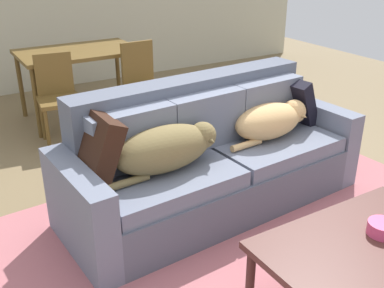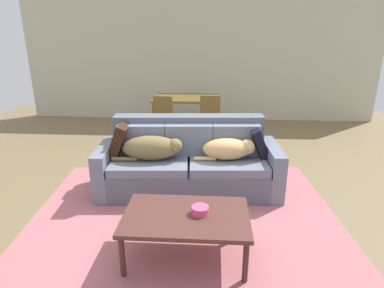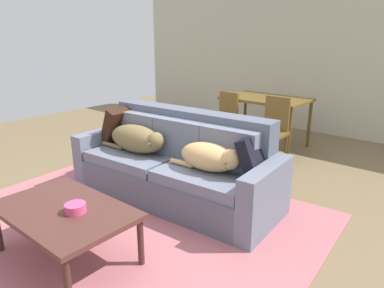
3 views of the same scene
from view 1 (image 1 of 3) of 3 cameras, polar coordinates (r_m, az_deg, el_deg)
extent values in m
plane|color=olive|center=(3.43, 4.38, -9.38)|extent=(10.00, 10.00, 0.00)
cube|color=#B6656C|center=(3.19, 9.15, -12.44)|extent=(3.63, 2.98, 0.01)
cube|color=#565C6B|center=(3.51, 2.83, -5.08)|extent=(2.03, 0.99, 0.35)
cube|color=slate|center=(3.16, -4.25, -3.86)|extent=(1.01, 0.88, 0.12)
cube|color=slate|center=(3.70, 9.00, 0.29)|extent=(1.01, 0.88, 0.12)
cube|color=#565C6B|center=(3.52, -0.04, 4.52)|extent=(1.99, 0.37, 0.48)
cube|color=slate|center=(3.09, -7.41, 0.65)|extent=(0.62, 0.20, 0.40)
cube|color=slate|center=(3.39, 1.80, 3.02)|extent=(0.62, 0.20, 0.40)
cube|color=slate|center=(3.77, 9.37, 4.91)|extent=(0.62, 0.20, 0.40)
cube|color=slate|center=(3.00, -13.80, -8.39)|extent=(0.22, 0.86, 0.63)
cube|color=slate|center=(4.14, 14.76, 0.88)|extent=(0.22, 0.86, 0.63)
ellipsoid|color=olive|center=(3.03, -3.53, -0.63)|extent=(0.74, 0.37, 0.31)
sphere|color=olive|center=(3.16, 1.36, 1.11)|extent=(0.19, 0.19, 0.19)
cone|color=brown|center=(3.10, 2.27, 0.45)|extent=(0.09, 0.11, 0.08)
cylinder|color=olive|center=(2.90, -8.25, -4.81)|extent=(0.33, 0.07, 0.05)
ellipsoid|color=tan|center=(3.59, 9.45, 2.81)|extent=(0.63, 0.36, 0.27)
sphere|color=tan|center=(3.74, 12.56, 3.98)|extent=(0.19, 0.19, 0.19)
cone|color=#A48052|center=(3.69, 13.50, 3.45)|extent=(0.09, 0.11, 0.09)
cylinder|color=tan|center=(3.41, 6.76, -0.09)|extent=(0.27, 0.07, 0.05)
cube|color=#311A10|center=(2.97, -12.02, -0.56)|extent=(0.30, 0.46, 0.47)
cube|color=black|center=(3.95, 12.37, 5.29)|extent=(0.31, 0.43, 0.41)
cube|color=#522D27|center=(2.61, 21.13, -11.83)|extent=(1.14, 0.73, 0.04)
cylinder|color=#462621|center=(2.61, 7.25, -16.45)|extent=(0.05, 0.05, 0.41)
cylinder|color=#462621|center=(3.25, 22.12, -9.22)|extent=(0.05, 0.05, 0.41)
cylinder|color=#EA4C7F|center=(2.69, 22.60, -9.65)|extent=(0.16, 0.16, 0.07)
cube|color=brown|center=(5.29, -13.96, 11.07)|extent=(1.28, 0.83, 0.04)
cylinder|color=brown|center=(4.91, -18.74, 4.77)|extent=(0.05, 0.05, 0.74)
cylinder|color=brown|center=(5.26, -6.14, 7.17)|extent=(0.05, 0.05, 0.74)
cylinder|color=brown|center=(5.59, -20.51, 6.82)|extent=(0.05, 0.05, 0.74)
cylinder|color=brown|center=(5.90, -9.21, 8.89)|extent=(0.05, 0.05, 0.74)
cube|color=brown|center=(4.68, -16.11, 5.20)|extent=(0.44, 0.44, 0.04)
cube|color=brown|center=(4.78, -16.78, 8.38)|extent=(0.36, 0.08, 0.41)
cylinder|color=brown|center=(4.58, -17.52, 1.48)|extent=(0.04, 0.04, 0.43)
cylinder|color=brown|center=(4.62, -13.37, 2.18)|extent=(0.04, 0.04, 0.43)
cylinder|color=brown|center=(4.90, -18.08, 2.87)|extent=(0.04, 0.04, 0.43)
cylinder|color=brown|center=(4.93, -14.19, 3.52)|extent=(0.04, 0.04, 0.43)
cube|color=brown|center=(4.89, -5.73, 6.55)|extent=(0.41, 0.41, 0.04)
cube|color=brown|center=(4.98, -6.80, 9.88)|extent=(0.36, 0.04, 0.47)
cylinder|color=brown|center=(4.75, -6.52, 3.15)|extent=(0.04, 0.04, 0.40)
cylinder|color=brown|center=(4.90, -2.95, 3.92)|extent=(0.04, 0.04, 0.40)
cylinder|color=brown|center=(5.04, -8.23, 4.31)|extent=(0.04, 0.04, 0.40)
cylinder|color=brown|center=(5.18, -4.80, 5.01)|extent=(0.04, 0.04, 0.40)
camera|label=2|loc=(2.46, 94.56, 1.54)|focal=30.88mm
camera|label=3|loc=(4.15, 61.40, 9.98)|focal=33.25mm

